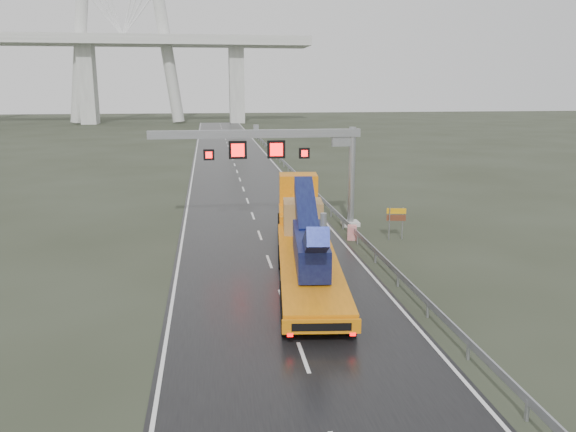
{
  "coord_description": "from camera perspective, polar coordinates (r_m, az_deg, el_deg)",
  "views": [
    {
      "loc": [
        -3.3,
        -21.19,
        10.02
      ],
      "look_at": [
        0.82,
        7.97,
        3.2
      ],
      "focal_mm": 35.0,
      "sensor_mm": 36.0,
      "label": 1
    }
  ],
  "objects": [
    {
      "name": "sign_gantry",
      "position": [
        39.8,
        -0.2,
        6.68
      ],
      "size": [
        14.9,
        1.2,
        7.42
      ],
      "color": "#A9A9A4",
      "rests_on": "ground"
    },
    {
      "name": "guardrail",
      "position": [
        52.87,
        2.32,
        2.87
      ],
      "size": [
        0.2,
        140.0,
        1.4
      ],
      "primitive_type": null,
      "color": "#91949A",
      "rests_on": "ground"
    },
    {
      "name": "road",
      "position": [
        62.09,
        -4.91,
        3.71
      ],
      "size": [
        11.0,
        200.0,
        0.02
      ],
      "primitive_type": "cube",
      "color": "black",
      "rests_on": "ground"
    },
    {
      "name": "striped_barrier",
      "position": [
        37.62,
        6.54,
        -1.68
      ],
      "size": [
        0.68,
        0.49,
        1.03
      ],
      "primitive_type": "cube",
      "rotation": [
        0.0,
        0.0,
        -0.29
      ],
      "color": "red",
      "rests_on": "ground"
    },
    {
      "name": "ground",
      "position": [
        23.67,
        0.75,
        -12.0
      ],
      "size": [
        400.0,
        400.0,
        0.0
      ],
      "primitive_type": "plane",
      "color": "#292D1F",
      "rests_on": "ground"
    },
    {
      "name": "heavy_haul_truck",
      "position": [
        33.18,
        1.64,
        -1.22
      ],
      "size": [
        5.12,
        20.5,
        4.77
      ],
      "rotation": [
        0.0,
        0.0,
        -0.11
      ],
      "color": "orange",
      "rests_on": "ground"
    },
    {
      "name": "exit_sign_pair",
      "position": [
        37.94,
        10.93,
        -0.13
      ],
      "size": [
        1.27,
        0.27,
        2.19
      ],
      "rotation": [
        0.0,
        0.0,
        -0.17
      ],
      "color": "gray",
      "rests_on": "ground"
    }
  ]
}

